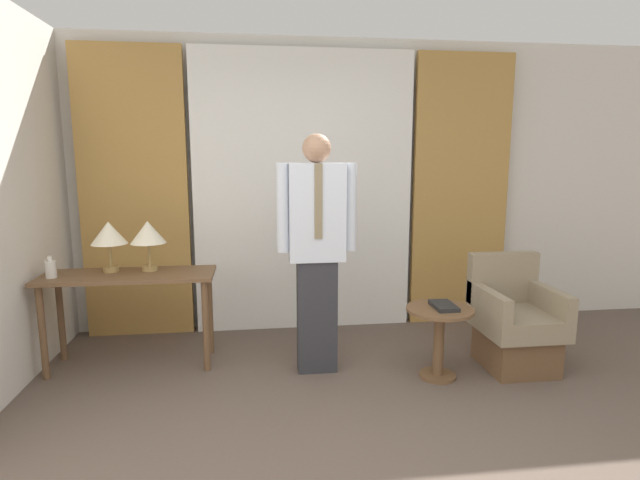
{
  "coord_description": "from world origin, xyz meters",
  "views": [
    {
      "loc": [
        -0.45,
        -1.82,
        1.64
      ],
      "look_at": [
        -0.0,
        1.64,
        1.04
      ],
      "focal_mm": 28.0,
      "sensor_mm": 36.0,
      "label": 1
    }
  ],
  "objects": [
    {
      "name": "desk",
      "position": [
        -1.43,
        2.06,
        0.62
      ],
      "size": [
        1.29,
        0.47,
        0.74
      ],
      "color": "brown",
      "rests_on": "ground_plane"
    },
    {
      "name": "armchair",
      "position": [
        1.53,
        1.66,
        0.33
      ],
      "size": [
        0.57,
        0.62,
        0.86
      ],
      "color": "brown",
      "rests_on": "ground_plane"
    },
    {
      "name": "curtain_drape_left",
      "position": [
        -1.52,
        2.79,
        1.29
      ],
      "size": [
        0.94,
        0.06,
        2.58
      ],
      "color": "#B28442",
      "rests_on": "ground_plane"
    },
    {
      "name": "bottle_near_edge",
      "position": [
        -1.96,
        2.0,
        0.81
      ],
      "size": [
        0.08,
        0.08,
        0.16
      ],
      "color": "silver",
      "rests_on": "desk"
    },
    {
      "name": "wall_back",
      "position": [
        0.0,
        2.92,
        1.35
      ],
      "size": [
        10.0,
        0.06,
        2.7
      ],
      "color": "silver",
      "rests_on": "ground_plane"
    },
    {
      "name": "table_lamp_left",
      "position": [
        -1.58,
        2.15,
        1.03
      ],
      "size": [
        0.27,
        0.27,
        0.39
      ],
      "color": "#9E7F47",
      "rests_on": "desk"
    },
    {
      "name": "curtain_sheer_center",
      "position": [
        0.0,
        2.79,
        1.29
      ],
      "size": [
        2.02,
        0.06,
        2.58
      ],
      "color": "white",
      "rests_on": "ground_plane"
    },
    {
      "name": "person",
      "position": [
        -0.01,
        1.79,
        0.99
      ],
      "size": [
        0.59,
        0.21,
        1.79
      ],
      "color": "#2D2D33",
      "rests_on": "ground_plane"
    },
    {
      "name": "side_table",
      "position": [
        0.87,
        1.54,
        0.36
      ],
      "size": [
        0.49,
        0.49,
        0.54
      ],
      "color": "brown",
      "rests_on": "ground_plane"
    },
    {
      "name": "curtain_drape_right",
      "position": [
        1.52,
        2.79,
        1.29
      ],
      "size": [
        0.94,
        0.06,
        2.58
      ],
      "color": "#B28442",
      "rests_on": "ground_plane"
    },
    {
      "name": "book",
      "position": [
        0.9,
        1.55,
        0.55
      ],
      "size": [
        0.15,
        0.25,
        0.03
      ],
      "color": "black",
      "rests_on": "side_table"
    },
    {
      "name": "table_lamp_right",
      "position": [
        -1.28,
        2.15,
        1.03
      ],
      "size": [
        0.27,
        0.27,
        0.39
      ],
      "color": "#9E7F47",
      "rests_on": "desk"
    }
  ]
}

